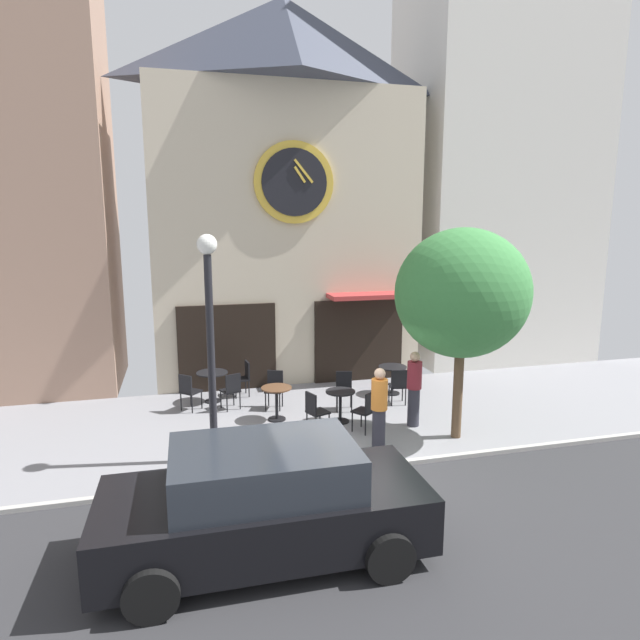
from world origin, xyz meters
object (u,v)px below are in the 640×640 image
(cafe_table_near_curb, at_px, (340,401))
(cafe_chair_corner, at_px, (188,389))
(street_tree, at_px, (462,294))
(parked_car_black, at_px, (265,502))
(cafe_chair_curbside, at_px, (275,386))
(cafe_table_center_right, at_px, (277,397))
(cafe_chair_facing_street, at_px, (315,409))
(street_lamp, at_px, (211,350))
(cafe_table_rightmost, at_px, (392,374))
(pedestrian_maroon, at_px, (414,388))
(cafe_chair_by_entrance, at_px, (367,408))
(cafe_chair_outer, at_px, (232,388))
(cafe_chair_mid_row, at_px, (398,384))
(cafe_table_center, at_px, (212,380))
(cafe_chair_under_awning, at_px, (344,387))
(pedestrian_orange, at_px, (379,409))
(cafe_chair_facing_wall, at_px, (244,376))

(cafe_table_near_curb, xyz_separation_m, cafe_chair_corner, (-3.27, 1.59, 0.03))
(street_tree, xyz_separation_m, parked_car_black, (-4.47, -3.01, -2.26))
(cafe_chair_curbside, relative_size, parked_car_black, 0.21)
(cafe_table_center_right, relative_size, cafe_table_near_curb, 1.06)
(cafe_table_center_right, height_order, cafe_chair_facing_street, cafe_chair_facing_street)
(street_lamp, bearing_deg, cafe_chair_corner, 98.06)
(cafe_table_rightmost, relative_size, pedestrian_maroon, 0.44)
(street_lamp, relative_size, pedestrian_maroon, 2.53)
(cafe_chair_by_entrance, relative_size, parked_car_black, 0.21)
(street_lamp, relative_size, street_tree, 0.98)
(cafe_table_near_curb, bearing_deg, cafe_chair_outer, 148.15)
(cafe_chair_corner, bearing_deg, cafe_chair_by_entrance, -32.43)
(street_tree, distance_m, cafe_chair_corner, 6.63)
(cafe_chair_by_entrance, distance_m, parked_car_black, 4.63)
(cafe_table_center_right, relative_size, cafe_chair_mid_row, 0.85)
(cafe_chair_outer, relative_size, cafe_chair_curbside, 1.00)
(street_tree, xyz_separation_m, cafe_chair_mid_row, (-0.39, 2.18, -2.49))
(cafe_table_center_right, xyz_separation_m, cafe_chair_corner, (-1.91, 1.10, -0.00))
(cafe_table_center_right, bearing_deg, cafe_chair_mid_row, 5.00)
(cafe_chair_corner, bearing_deg, cafe_chair_curbside, -7.91)
(parked_car_black, bearing_deg, cafe_chair_corner, 98.38)
(pedestrian_maroon, bearing_deg, cafe_chair_corner, 155.17)
(cafe_table_center, height_order, cafe_table_rightmost, cafe_table_center)
(cafe_chair_outer, relative_size, parked_car_black, 0.21)
(cafe_table_rightmost, bearing_deg, cafe_table_center_right, -161.46)
(street_tree, height_order, cafe_chair_mid_row, street_tree)
(street_tree, relative_size, cafe_chair_under_awning, 4.80)
(cafe_table_center_right, distance_m, cafe_chair_corner, 2.21)
(cafe_chair_under_awning, distance_m, cafe_chair_by_entrance, 1.53)
(pedestrian_maroon, bearing_deg, pedestrian_orange, -139.04)
(cafe_table_center_right, height_order, cafe_table_near_curb, cafe_table_center_right)
(cafe_table_center_right, height_order, cafe_table_rightmost, cafe_table_center_right)
(cafe_table_center_right, bearing_deg, cafe_chair_corner, 150.07)
(cafe_chair_under_awning, xyz_separation_m, cafe_chair_corner, (-3.60, 0.78, 0.00))
(cafe_table_center, height_order, cafe_chair_corner, cafe_chair_corner)
(cafe_table_center_right, distance_m, cafe_chair_mid_row, 3.07)
(cafe_table_center, relative_size, cafe_chair_under_awning, 0.86)
(cafe_chair_facing_wall, bearing_deg, cafe_chair_under_awning, -35.77)
(cafe_table_rightmost, bearing_deg, street_lamp, -148.68)
(cafe_chair_by_entrance, distance_m, cafe_chair_corner, 4.31)
(street_lamp, distance_m, cafe_chair_facing_wall, 4.16)
(cafe_chair_corner, distance_m, pedestrian_orange, 4.83)
(cafe_table_rightmost, bearing_deg, cafe_chair_by_entrance, -123.46)
(street_tree, distance_m, parked_car_black, 5.84)
(street_tree, relative_size, cafe_chair_corner, 4.80)
(cafe_table_center_right, xyz_separation_m, cafe_chair_facing_street, (0.64, -0.98, -0.00))
(cafe_table_center_right, relative_size, cafe_chair_corner, 0.85)
(cafe_table_near_curb, bearing_deg, cafe_chair_under_awning, 67.46)
(cafe_table_center_right, relative_size, pedestrian_maroon, 0.46)
(parked_car_black, bearing_deg, cafe_chair_curbside, 78.97)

